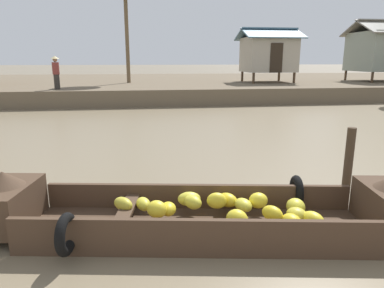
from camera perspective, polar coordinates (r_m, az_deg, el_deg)
ground_plane at (r=9.66m, az=-4.69°, el=-0.54°), size 300.00×300.00×0.00m
riverbank_strip at (r=27.65m, az=-7.04°, el=9.56°), size 160.00×20.00×0.87m
banana_boat at (r=4.91m, az=1.32°, el=-11.22°), size 6.10×2.04×0.88m
stilt_house_mid_left at (r=24.37m, az=12.33°, el=14.20°), size 3.80×3.46×3.50m
vendor_person at (r=19.29m, az=-21.32°, el=11.06°), size 0.44×0.44×1.66m
mooring_post at (r=6.35m, az=24.12°, el=-3.27°), size 0.14×0.14×1.29m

